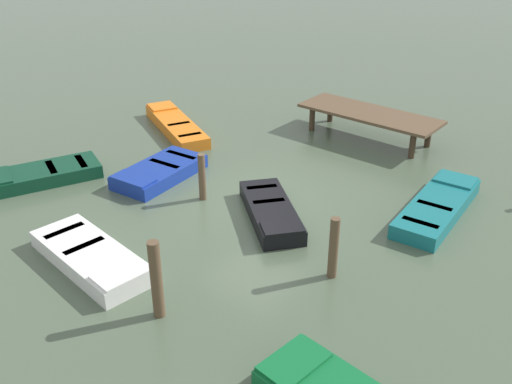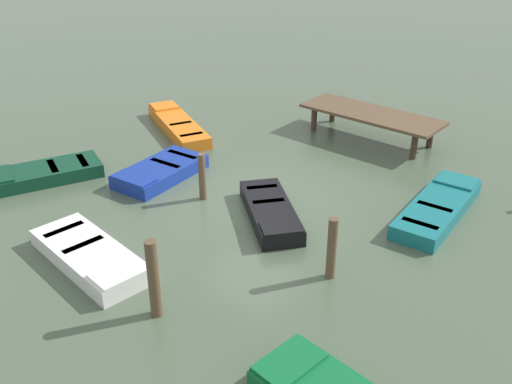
% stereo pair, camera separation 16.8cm
% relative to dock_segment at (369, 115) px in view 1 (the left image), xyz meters
% --- Properties ---
extents(ground_plane, '(80.00, 80.00, 0.00)m').
position_rel_dock_segment_xyz_m(ground_plane, '(-0.13, -6.16, -0.83)').
color(ground_plane, '#475642').
extents(dock_segment, '(4.90, 1.83, 0.95)m').
position_rel_dock_segment_xyz_m(dock_segment, '(0.00, 0.00, 0.00)').
color(dock_segment, brown).
rests_on(dock_segment, ground_plane).
extents(rowboat_blue, '(1.65, 2.96, 0.46)m').
position_rel_dock_segment_xyz_m(rowboat_blue, '(-3.38, -6.70, -0.62)').
color(rowboat_blue, navy).
rests_on(rowboat_blue, ground_plane).
extents(rowboat_black, '(3.05, 2.80, 0.46)m').
position_rel_dock_segment_xyz_m(rowboat_black, '(0.70, -6.59, -0.62)').
color(rowboat_black, black).
rests_on(rowboat_black, ground_plane).
extents(rowboat_teal, '(1.42, 3.88, 0.46)m').
position_rel_dock_segment_xyz_m(rowboat_teal, '(4.03, -3.64, -0.62)').
color(rowboat_teal, '#14666B').
rests_on(rowboat_teal, ground_plane).
extents(rowboat_white, '(3.56, 1.74, 0.46)m').
position_rel_dock_segment_xyz_m(rowboat_white, '(-1.28, -10.82, -0.62)').
color(rowboat_white, silver).
rests_on(rowboat_white, ground_plane).
extents(rowboat_orange, '(4.22, 2.79, 0.46)m').
position_rel_dock_segment_xyz_m(rowboat_orange, '(-5.77, -3.63, -0.62)').
color(rowboat_orange, orange).
rests_on(rowboat_orange, ground_plane).
extents(rowboat_dark_green, '(2.48, 3.46, 0.46)m').
position_rel_dock_segment_xyz_m(rowboat_dark_green, '(-5.98, -8.95, -0.62)').
color(rowboat_dark_green, '#0C3823').
rests_on(rowboat_dark_green, ground_plane).
extents(mooring_piling_near_right, '(0.24, 0.24, 1.75)m').
position_rel_dock_segment_xyz_m(mooring_piling_near_right, '(1.24, -11.10, 0.04)').
color(mooring_piling_near_right, brown).
rests_on(mooring_piling_near_right, ground_plane).
extents(mooring_piling_far_left, '(0.21, 0.21, 1.49)m').
position_rel_dock_segment_xyz_m(mooring_piling_far_left, '(3.29, -7.80, -0.09)').
color(mooring_piling_far_left, brown).
rests_on(mooring_piling_far_left, ground_plane).
extents(mooring_piling_mid_right, '(0.20, 0.20, 1.36)m').
position_rel_dock_segment_xyz_m(mooring_piling_mid_right, '(-1.46, -6.87, -0.15)').
color(mooring_piling_mid_right, brown).
rests_on(mooring_piling_mid_right, ground_plane).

